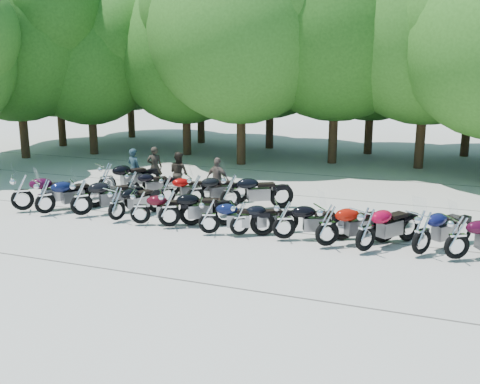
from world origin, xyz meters
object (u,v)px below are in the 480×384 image
(motorcycle_6, at_px, (209,215))
(rider_1, at_px, (179,173))
(motorcycle_3, at_px, (116,203))
(motorcycle_15, at_px, (133,184))
(motorcycle_17, at_px, (196,189))
(motorcycle_7, at_px, (240,218))
(motorcycle_14, at_px, (107,178))
(motorcycle_1, at_px, (45,195))
(motorcycle_9, at_px, (327,224))
(motorcycle_18, at_px, (231,190))
(motorcycle_10, at_px, (366,228))
(rider_2, at_px, (218,179))
(motorcycle_16, at_px, (167,188))
(motorcycle_2, at_px, (81,196))
(motorcycle_8, at_px, (284,219))
(motorcycle_5, at_px, (169,207))
(rider_3, at_px, (155,167))
(motorcycle_4, at_px, (140,206))
(motorcycle_0, at_px, (22,191))
(rider_0, at_px, (134,169))
(motorcycle_12, at_px, (458,236))

(motorcycle_6, bearing_deg, rider_1, 15.82)
(motorcycle_3, bearing_deg, motorcycle_15, -47.73)
(motorcycle_3, bearing_deg, motorcycle_17, -100.07)
(motorcycle_7, height_order, motorcycle_14, motorcycle_14)
(motorcycle_1, relative_size, motorcycle_9, 0.99)
(motorcycle_3, xyz_separation_m, rider_1, (0.16, 4.09, 0.18))
(motorcycle_9, xyz_separation_m, motorcycle_18, (-3.89, 2.70, 0.01))
(motorcycle_10, height_order, rider_2, rider_2)
(motorcycle_16, bearing_deg, motorcycle_10, -148.36)
(motorcycle_2, bearing_deg, motorcycle_8, -136.27)
(motorcycle_5, bearing_deg, motorcycle_14, 23.89)
(motorcycle_18, height_order, rider_3, rider_3)
(motorcycle_4, relative_size, motorcycle_7, 1.06)
(motorcycle_0, relative_size, rider_0, 1.56)
(motorcycle_3, distance_m, rider_0, 4.44)
(motorcycle_3, xyz_separation_m, motorcycle_10, (7.81, -0.22, 0.07))
(motorcycle_16, distance_m, rider_0, 2.76)
(motorcycle_4, height_order, motorcycle_14, motorcycle_14)
(rider_2, bearing_deg, motorcycle_6, 120.78)
(motorcycle_2, xyz_separation_m, motorcycle_12, (11.45, -0.08, -0.03))
(motorcycle_0, relative_size, motorcycle_15, 1.25)
(motorcycle_14, relative_size, rider_3, 1.55)
(motorcycle_2, bearing_deg, motorcycle_16, -83.29)
(motorcycle_3, relative_size, motorcycle_12, 0.93)
(motorcycle_5, height_order, motorcycle_16, motorcycle_5)
(motorcycle_0, bearing_deg, motorcycle_2, -123.61)
(motorcycle_6, relative_size, rider_2, 1.36)
(motorcycle_3, bearing_deg, motorcycle_8, -158.67)
(motorcycle_18, relative_size, rider_0, 1.51)
(motorcycle_12, bearing_deg, motorcycle_4, 59.99)
(motorcycle_3, relative_size, motorcycle_8, 0.97)
(motorcycle_12, xyz_separation_m, rider_2, (-8.10, 3.59, 0.12))
(motorcycle_1, xyz_separation_m, motorcycle_10, (10.43, -0.04, 0.02))
(motorcycle_7, relative_size, motorcycle_17, 0.91)
(motorcycle_10, relative_size, motorcycle_18, 1.00)
(motorcycle_7, bearing_deg, motorcycle_5, 53.40)
(motorcycle_8, relative_size, motorcycle_9, 0.94)
(motorcycle_4, xyz_separation_m, rider_0, (-2.68, 4.15, 0.21))
(motorcycle_2, bearing_deg, motorcycle_17, -95.29)
(motorcycle_15, distance_m, rider_1, 1.83)
(motorcycle_10, relative_size, motorcycle_15, 1.21)
(motorcycle_4, height_order, motorcycle_8, motorcycle_8)
(motorcycle_12, bearing_deg, motorcycle_10, 64.59)
(motorcycle_8, relative_size, motorcycle_17, 1.03)
(motorcycle_4, bearing_deg, motorcycle_16, -11.84)
(motorcycle_2, bearing_deg, rider_1, -66.79)
(motorcycle_15, bearing_deg, motorcycle_1, 110.01)
(motorcycle_2, bearing_deg, motorcycle_18, -105.73)
(motorcycle_8, bearing_deg, rider_0, 37.11)
(motorcycle_1, distance_m, rider_2, 5.94)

